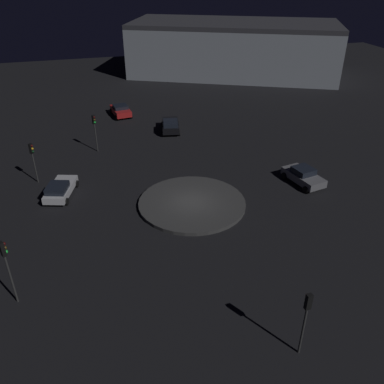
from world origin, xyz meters
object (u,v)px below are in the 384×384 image
at_px(car_silver, 60,189).
at_px(store_building, 234,48).
at_px(car_black, 171,125).
at_px(traffic_light_southwest_near, 33,155).
at_px(traffic_light_southeast, 6,261).
at_px(car_grey, 303,176).
at_px(traffic_light_southwest, 95,126).
at_px(car_red, 121,110).
at_px(traffic_light_east, 306,312).

xyz_separation_m(car_silver, store_building, (-35.12, 28.75, 3.53)).
bearing_deg(store_building, car_black, 80.42).
bearing_deg(traffic_light_southwest_near, traffic_light_southeast, -60.75).
bearing_deg(car_grey, store_building, 157.13).
relative_size(traffic_light_southwest, store_building, 0.11).
bearing_deg(traffic_light_southwest, car_red, 132.70).
xyz_separation_m(car_grey, traffic_light_southwest, (-11.98, -17.19, 2.06)).
bearing_deg(traffic_light_east, traffic_light_southwest_near, 25.94).
relative_size(car_silver, store_building, 0.12).
relative_size(traffic_light_southwest, traffic_light_southeast, 0.90).
xyz_separation_m(car_silver, traffic_light_southwest_near, (-3.15, -1.98, 1.99)).
relative_size(car_red, traffic_light_southeast, 0.93).
bearing_deg(store_building, car_grey, 104.08).
xyz_separation_m(car_black, traffic_light_southwest, (3.25, -8.58, 2.00)).
relative_size(car_red, store_building, 0.11).
bearing_deg(traffic_light_southwest_near, traffic_light_southwest, 74.25).
height_order(car_red, store_building, store_building).
height_order(traffic_light_southwest, traffic_light_southwest_near, traffic_light_southwest).
bearing_deg(car_black, store_building, -23.89).
relative_size(car_red, traffic_light_southwest_near, 1.08).
xyz_separation_m(car_black, car_silver, (11.74, -12.29, -0.11)).
distance_m(car_silver, traffic_light_southwest_near, 4.22).
distance_m(traffic_light_southwest, traffic_light_southwest_near, 7.81).
bearing_deg(car_silver, car_black, -28.87).
distance_m(car_red, traffic_light_east, 38.63).
bearing_deg(car_silver, store_building, -21.87).
bearing_deg(car_black, car_grey, -139.27).
bearing_deg(car_silver, traffic_light_southwest, -6.17).
bearing_deg(car_red, traffic_light_southeast, 154.52).
height_order(car_black, car_grey, car_black).
xyz_separation_m(car_red, traffic_light_east, (38.33, 4.33, 2.14)).
relative_size(car_silver, traffic_light_east, 1.11).
bearing_deg(car_grey, car_black, -161.90).
relative_size(car_black, traffic_light_southwest_near, 1.14).
height_order(car_red, car_silver, car_red).
distance_m(car_grey, traffic_light_southeast, 24.94).
distance_m(traffic_light_southwest, store_building, 36.58).
distance_m(car_grey, car_silver, 21.19).
xyz_separation_m(traffic_light_southwest, store_building, (-26.63, 25.04, 1.42)).
distance_m(car_black, traffic_light_east, 31.39).
height_order(car_grey, store_building, store_building).
distance_m(traffic_light_southwest, traffic_light_east, 29.19).
relative_size(car_black, car_silver, 0.95).
relative_size(car_black, traffic_light_east, 1.06).
bearing_deg(traffic_light_southwest, car_silver, -51.07).
relative_size(traffic_light_southwest_near, traffic_light_southeast, 0.86).
height_order(car_grey, traffic_light_southwest_near, traffic_light_southwest_near).
bearing_deg(traffic_light_southeast, traffic_light_east, -59.02).
height_order(car_red, traffic_light_east, traffic_light_east).
xyz_separation_m(car_black, car_grey, (15.23, 8.61, -0.06)).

